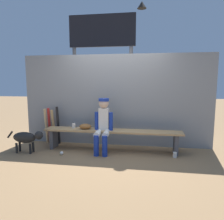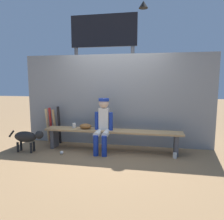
% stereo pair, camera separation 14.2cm
% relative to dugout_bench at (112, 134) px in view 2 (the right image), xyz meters
% --- Properties ---
extents(ground_plane, '(30.00, 30.00, 0.00)m').
position_rel_dugout_bench_xyz_m(ground_plane, '(0.00, 0.00, -0.38)').
color(ground_plane, olive).
extents(chainlink_fence, '(4.56, 0.03, 2.19)m').
position_rel_dugout_bench_xyz_m(chainlink_fence, '(0.00, 0.48, 0.71)').
color(chainlink_fence, gray).
rests_on(chainlink_fence, ground_plane).
extents(dugout_bench, '(3.07, 0.36, 0.48)m').
position_rel_dugout_bench_xyz_m(dugout_bench, '(0.00, 0.00, 0.00)').
color(dugout_bench, tan).
rests_on(dugout_bench, ground_plane).
extents(player_seated, '(0.41, 0.55, 1.18)m').
position_rel_dugout_bench_xyz_m(player_seated, '(-0.18, -0.11, 0.27)').
color(player_seated, silver).
rests_on(player_seated, ground_plane).
extents(baseball_glove, '(0.28, 0.20, 0.12)m').
position_rel_dugout_bench_xyz_m(baseball_glove, '(-0.61, 0.00, 0.15)').
color(baseball_glove, brown).
rests_on(baseball_glove, dugout_bench).
extents(bat_aluminum_black, '(0.07, 0.13, 0.94)m').
position_rel_dugout_bench_xyz_m(bat_aluminum_black, '(-1.40, 0.30, 0.09)').
color(bat_aluminum_black, black).
rests_on(bat_aluminum_black, ground_plane).
extents(bat_wood_tan, '(0.10, 0.19, 0.86)m').
position_rel_dugout_bench_xyz_m(bat_wood_tan, '(-1.52, 0.31, 0.05)').
color(bat_wood_tan, tan).
rests_on(bat_wood_tan, ground_plane).
extents(bat_aluminum_red, '(0.09, 0.19, 0.91)m').
position_rel_dugout_bench_xyz_m(bat_aluminum_red, '(-1.63, 0.31, 0.07)').
color(bat_aluminum_red, '#B22323').
rests_on(bat_aluminum_red, ground_plane).
extents(bat_wood_natural, '(0.10, 0.22, 0.89)m').
position_rel_dugout_bench_xyz_m(bat_wood_natural, '(-1.71, 0.31, 0.06)').
color(bat_wood_natural, tan).
rests_on(bat_wood_natural, ground_plane).
extents(baseball, '(0.07, 0.07, 0.07)m').
position_rel_dugout_bench_xyz_m(baseball, '(-1.02, -0.43, -0.35)').
color(baseball, white).
rests_on(baseball, ground_plane).
extents(cup_on_ground, '(0.08, 0.08, 0.11)m').
position_rel_dugout_bench_xyz_m(cup_on_ground, '(1.34, -0.22, -0.33)').
color(cup_on_ground, silver).
rests_on(cup_on_ground, ground_plane).
extents(cup_on_bench, '(0.08, 0.08, 0.11)m').
position_rel_dugout_bench_xyz_m(cup_on_bench, '(-0.91, 0.05, 0.15)').
color(cup_on_bench, silver).
rests_on(cup_on_bench, dugout_bench).
extents(scoreboard, '(2.12, 0.27, 3.60)m').
position_rel_dugout_bench_xyz_m(scoreboard, '(-0.44, 1.36, 2.13)').
color(scoreboard, '#3F3F42').
rests_on(scoreboard, ground_plane).
extents(dog, '(0.84, 0.20, 0.49)m').
position_rel_dugout_bench_xyz_m(dog, '(-1.81, -0.42, -0.05)').
color(dog, black).
rests_on(dog, ground_plane).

